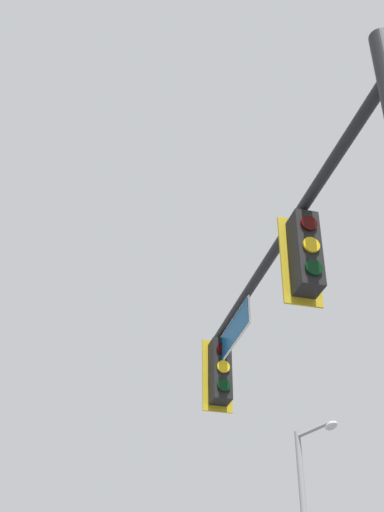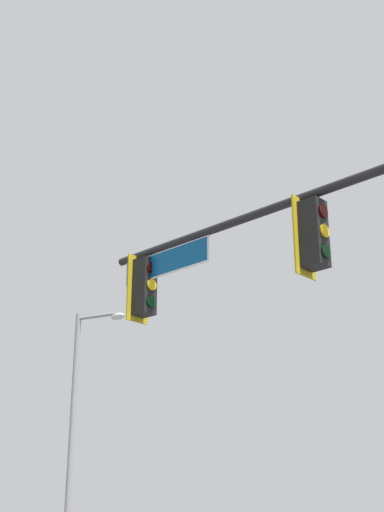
# 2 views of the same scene
# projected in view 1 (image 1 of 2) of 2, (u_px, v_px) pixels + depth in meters

# --- Properties ---
(signal_pole_near) EXTENTS (7.05, 0.56, 7.36)m
(signal_pole_near) POSITION_uv_depth(u_px,v_px,m) (320.00, 318.00, 8.26)
(signal_pole_near) COLOR black
(signal_pole_near) RESTS_ON ground_plane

